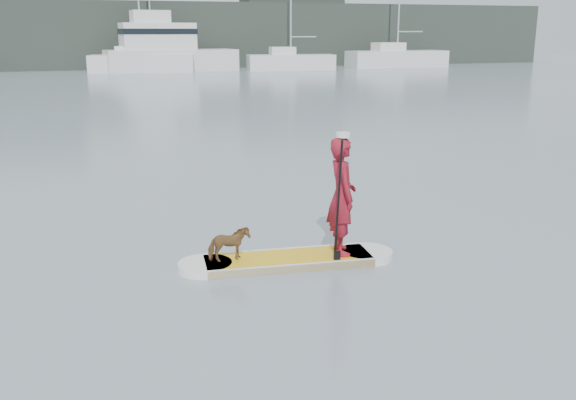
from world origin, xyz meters
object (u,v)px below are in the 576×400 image
object	(u,v)px
paddleboard	(288,260)
sailboat_e	(290,61)
sailboat_d	(141,61)
motor_yacht_a	(165,49)
sailboat_f	(396,57)
paddler	(342,196)
dog	(229,244)

from	to	relation	value
paddleboard	sailboat_e	world-z (taller)	sailboat_e
sailboat_d	motor_yacht_a	world-z (taller)	sailboat_d
sailboat_f	motor_yacht_a	world-z (taller)	sailboat_f
paddleboard	sailboat_e	bearing A→B (deg)	77.55
paddleboard	paddler	world-z (taller)	paddler
sailboat_e	motor_yacht_a	bearing A→B (deg)	178.42
dog	sailboat_d	xyz separation A→B (m)	(3.59, 47.60, 0.53)
paddler	sailboat_e	xyz separation A→B (m)	(14.82, 46.76, -0.21)
paddler	sailboat_f	xyz separation A→B (m)	(25.90, 47.80, -0.03)
dog	sailboat_e	xyz separation A→B (m)	(16.53, 46.58, 0.42)
sailboat_e	paddler	bearing A→B (deg)	-100.89
paddler	dog	size ratio (longest dim) A/B	2.95
paddler	dog	bearing A→B (deg)	91.68
dog	sailboat_e	distance (m)	49.43
dog	sailboat_e	bearing A→B (deg)	-24.42
sailboat_f	sailboat_e	bearing A→B (deg)	-176.02
paddler	sailboat_f	distance (m)	54.36
sailboat_d	sailboat_f	bearing A→B (deg)	12.02
motor_yacht_a	paddler	bearing A→B (deg)	-100.23
paddler	sailboat_d	size ratio (longest dim) A/B	0.14
paddleboard	sailboat_d	xyz separation A→B (m)	(2.70, 47.70, 0.85)
paddler	sailboat_d	world-z (taller)	sailboat_d
paddler	dog	world-z (taller)	paddler
sailboat_e	motor_yacht_a	xyz separation A→B (m)	(-10.77, 1.57, 1.08)
paddleboard	motor_yacht_a	size ratio (longest dim) A/B	0.29
dog	paddleboard	bearing A→B (deg)	-100.97
sailboat_f	dog	bearing A→B (deg)	-121.45
paddler	motor_yacht_a	world-z (taller)	motor_yacht_a
motor_yacht_a	sailboat_e	bearing A→B (deg)	-13.72
sailboat_f	motor_yacht_a	bearing A→B (deg)	177.25
dog	motor_yacht_a	xyz separation A→B (m)	(5.76, 48.15, 1.50)
dog	sailboat_f	xyz separation A→B (m)	(27.60, 47.61, 0.61)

